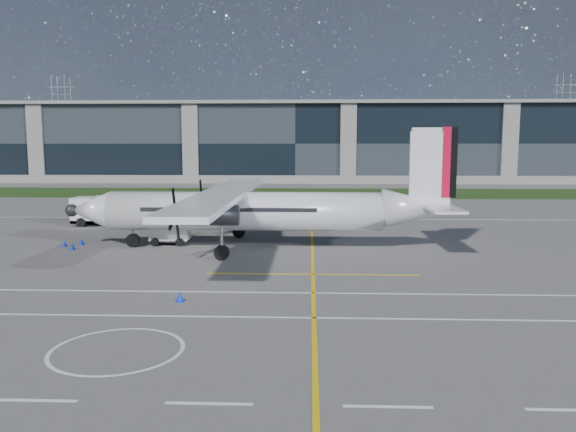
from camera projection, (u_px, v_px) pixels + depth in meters
name	position (u px, v px, depth m)	size (l,w,h in m)	color
ground	(289.00, 198.00, 77.21)	(400.00, 400.00, 0.00)	#5D5A58
grass_strip	(291.00, 193.00, 85.14)	(400.00, 18.00, 0.04)	#19330E
terminal_building	(297.00, 144.00, 115.92)	(120.00, 20.00, 15.00)	black
tree_line	(301.00, 159.00, 175.96)	(400.00, 6.00, 6.00)	black
pylon_west	(63.00, 122.00, 187.48)	(9.00, 4.60, 30.00)	gray
pylon_east	(565.00, 121.00, 181.08)	(9.00, 4.60, 30.00)	gray
yellow_taxiway_centerline	(312.00, 231.00, 47.35)	(0.20, 70.00, 0.01)	yellow
white_lane_line	(243.00, 317.00, 23.67)	(90.00, 0.15, 0.01)	white
turboprop_aircraft	(259.00, 188.00, 39.08)	(27.17, 28.17, 8.45)	silver
fuel_tanker_truck	(106.00, 210.00, 50.57)	(7.30, 2.37, 2.74)	silver
baggage_tug	(170.00, 232.00, 41.00)	(2.99, 1.79, 1.79)	silver
ground_crew_person	(185.00, 225.00, 44.47)	(0.73, 0.52, 1.79)	#F25907
safety_cone_nose_port	(73.00, 246.00, 38.91)	(0.36, 0.36, 0.50)	#0B23CA
safety_cone_stbdwing	(245.00, 218.00, 54.08)	(0.36, 0.36, 0.50)	#0B23CA
safety_cone_fwd	(64.00, 243.00, 40.24)	(0.36, 0.36, 0.50)	#0B23CA
safety_cone_portwing	(180.00, 296.00, 26.00)	(0.36, 0.36, 0.50)	#0B23CA
safety_cone_nose_stbd	(82.00, 241.00, 40.94)	(0.36, 0.36, 0.50)	#0B23CA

